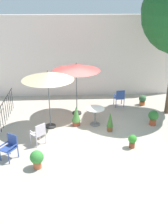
{
  "coord_description": "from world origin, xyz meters",
  "views": [
    {
      "loc": [
        -0.53,
        -9.66,
        5.18
      ],
      "look_at": [
        0.0,
        0.11,
        0.77
      ],
      "focal_mm": 41.36,
      "sensor_mm": 36.0,
      "label": 1
    }
  ],
  "objects_px": {
    "patio_umbrella_1": "(48,76)",
    "cafe_table_0": "(95,113)",
    "potted_plant_1": "(153,117)",
    "potted_plant_3": "(110,121)",
    "potted_plant_0": "(132,140)",
    "patio_chair_1": "(39,133)",
    "patio_chair_2": "(10,146)",
    "potted_plant_5": "(37,158)",
    "potted_plant_4": "(76,116)",
    "patio_chair_0": "(120,97)",
    "potted_plant_2": "(142,100)",
    "patio_umbrella_0": "(76,68)"
  },
  "relations": [
    {
      "from": "patio_chair_1",
      "to": "potted_plant_3",
      "type": "xyz_separation_m",
      "value": [
        2.83,
        0.91,
        -0.06
      ]
    },
    {
      "from": "patio_umbrella_1",
      "to": "patio_chair_2",
      "type": "distance_m",
      "value": 3.12
    },
    {
      "from": "patio_umbrella_0",
      "to": "cafe_table_0",
      "type": "bearing_deg",
      "value": -56.94
    },
    {
      "from": "potted_plant_1",
      "to": "potted_plant_4",
      "type": "relative_size",
      "value": 0.77
    },
    {
      "from": "potted_plant_0",
      "to": "patio_chair_2",
      "type": "bearing_deg",
      "value": -174.4
    },
    {
      "from": "patio_umbrella_0",
      "to": "potted_plant_3",
      "type": "height_order",
      "value": "patio_umbrella_0"
    },
    {
      "from": "potted_plant_3",
      "to": "potted_plant_4",
      "type": "distance_m",
      "value": 1.52
    },
    {
      "from": "patio_umbrella_1",
      "to": "potted_plant_1",
      "type": "bearing_deg",
      "value": -0.45
    },
    {
      "from": "patio_umbrella_1",
      "to": "potted_plant_0",
      "type": "xyz_separation_m",
      "value": [
        3.14,
        -1.83,
        -1.96
      ]
    },
    {
      "from": "patio_chair_1",
      "to": "patio_chair_2",
      "type": "bearing_deg",
      "value": -136.43
    },
    {
      "from": "potted_plant_0",
      "to": "potted_plant_5",
      "type": "distance_m",
      "value": 3.55
    },
    {
      "from": "cafe_table_0",
      "to": "patio_chair_0",
      "type": "xyz_separation_m",
      "value": [
        1.43,
        1.97,
        -0.03
      ]
    },
    {
      "from": "cafe_table_0",
      "to": "potted_plant_3",
      "type": "bearing_deg",
      "value": -48.27
    },
    {
      "from": "potted_plant_1",
      "to": "potted_plant_3",
      "type": "height_order",
      "value": "potted_plant_3"
    },
    {
      "from": "potted_plant_0",
      "to": "potted_plant_3",
      "type": "relative_size",
      "value": 0.62
    },
    {
      "from": "cafe_table_0",
      "to": "potted_plant_1",
      "type": "distance_m",
      "value": 2.54
    },
    {
      "from": "patio_umbrella_1",
      "to": "patio_chair_0",
      "type": "distance_m",
      "value": 4.34
    },
    {
      "from": "potted_plant_0",
      "to": "potted_plant_2",
      "type": "distance_m",
      "value": 4.33
    },
    {
      "from": "patio_chair_1",
      "to": "potted_plant_4",
      "type": "distance_m",
      "value": 2.1
    },
    {
      "from": "cafe_table_0",
      "to": "patio_umbrella_1",
      "type": "bearing_deg",
      "value": -175.98
    },
    {
      "from": "cafe_table_0",
      "to": "potted_plant_0",
      "type": "height_order",
      "value": "cafe_table_0"
    },
    {
      "from": "potted_plant_2",
      "to": "potted_plant_0",
      "type": "bearing_deg",
      "value": -109.63
    },
    {
      "from": "patio_umbrella_1",
      "to": "potted_plant_3",
      "type": "height_order",
      "value": "patio_umbrella_1"
    },
    {
      "from": "patio_chair_2",
      "to": "potted_plant_3",
      "type": "height_order",
      "value": "patio_chair_2"
    },
    {
      "from": "patio_chair_0",
      "to": "cafe_table_0",
      "type": "bearing_deg",
      "value": -125.92
    },
    {
      "from": "patio_chair_0",
      "to": "potted_plant_1",
      "type": "distance_m",
      "value": 2.41
    },
    {
      "from": "cafe_table_0",
      "to": "patio_umbrella_0",
      "type": "bearing_deg",
      "value": 123.06
    },
    {
      "from": "patio_umbrella_0",
      "to": "potted_plant_1",
      "type": "height_order",
      "value": "patio_umbrella_0"
    },
    {
      "from": "cafe_table_0",
      "to": "potted_plant_0",
      "type": "bearing_deg",
      "value": -58.56
    },
    {
      "from": "patio_chair_0",
      "to": "patio_chair_2",
      "type": "relative_size",
      "value": 1.03
    },
    {
      "from": "patio_chair_1",
      "to": "patio_chair_2",
      "type": "xyz_separation_m",
      "value": [
        -0.9,
        -0.85,
        -0.01
      ]
    },
    {
      "from": "patio_umbrella_1",
      "to": "potted_plant_0",
      "type": "height_order",
      "value": "patio_umbrella_1"
    },
    {
      "from": "patio_umbrella_1",
      "to": "patio_chair_1",
      "type": "bearing_deg",
      "value": -103.15
    },
    {
      "from": "patio_chair_0",
      "to": "patio_chair_1",
      "type": "bearing_deg",
      "value": -136.45
    },
    {
      "from": "potted_plant_1",
      "to": "potted_plant_2",
      "type": "height_order",
      "value": "potted_plant_1"
    },
    {
      "from": "patio_chair_2",
      "to": "potted_plant_3",
      "type": "xyz_separation_m",
      "value": [
        3.73,
        1.76,
        -0.05
      ]
    },
    {
      "from": "potted_plant_3",
      "to": "patio_umbrella_0",
      "type": "bearing_deg",
      "value": 126.32
    },
    {
      "from": "potted_plant_5",
      "to": "potted_plant_1",
      "type": "bearing_deg",
      "value": 31.33
    },
    {
      "from": "patio_umbrella_0",
      "to": "cafe_table_0",
      "type": "xyz_separation_m",
      "value": [
        0.76,
        -1.18,
        -1.71
      ]
    },
    {
      "from": "patio_umbrella_1",
      "to": "potted_plant_4",
      "type": "distance_m",
      "value": 2.13
    },
    {
      "from": "patio_chair_0",
      "to": "patio_chair_1",
      "type": "distance_m",
      "value": 5.1
    },
    {
      "from": "patio_chair_1",
      "to": "potted_plant_0",
      "type": "bearing_deg",
      "value": -7.0
    },
    {
      "from": "cafe_table_0",
      "to": "patio_chair_1",
      "type": "xyz_separation_m",
      "value": [
        -2.27,
        -1.54,
        -0.04
      ]
    },
    {
      "from": "patio_chair_0",
      "to": "potted_plant_0",
      "type": "relative_size",
      "value": 1.7
    },
    {
      "from": "patio_chair_0",
      "to": "potted_plant_3",
      "type": "distance_m",
      "value": 2.74
    },
    {
      "from": "patio_umbrella_1",
      "to": "cafe_table_0",
      "type": "xyz_separation_m",
      "value": [
        1.94,
        0.14,
        -1.72
      ]
    },
    {
      "from": "patio_umbrella_1",
      "to": "cafe_table_0",
      "type": "height_order",
      "value": "patio_umbrella_1"
    },
    {
      "from": "potted_plant_0",
      "to": "potted_plant_1",
      "type": "xyz_separation_m",
      "value": [
        1.32,
        1.8,
        0.08
      ]
    },
    {
      "from": "patio_umbrella_1",
      "to": "potted_plant_1",
      "type": "height_order",
      "value": "patio_umbrella_1"
    },
    {
      "from": "potted_plant_0",
      "to": "potted_plant_5",
      "type": "height_order",
      "value": "potted_plant_5"
    }
  ]
}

